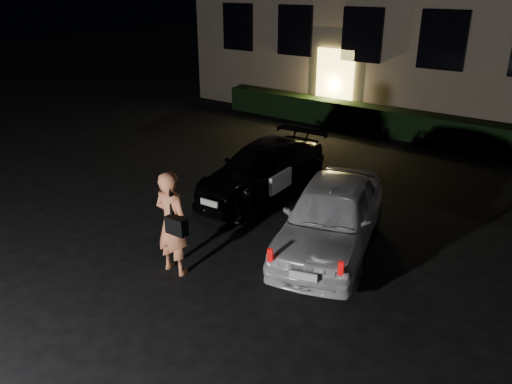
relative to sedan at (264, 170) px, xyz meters
The scene contains 5 objects.
ground 4.49m from the sedan, 70.08° to the right, with size 80.00×80.00×0.00m, color black.
hedge 6.49m from the sedan, 76.48° to the left, with size 15.00×0.70×0.85m, color black.
sedan is the anchor object (origin of this frame).
hatch 2.89m from the sedan, 28.29° to the right, with size 2.60×4.13×1.31m.
man 3.81m from the sedan, 76.80° to the right, with size 0.76×0.45×1.82m.
Camera 1 is at (4.92, -4.50, 4.56)m, focal length 35.00 mm.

